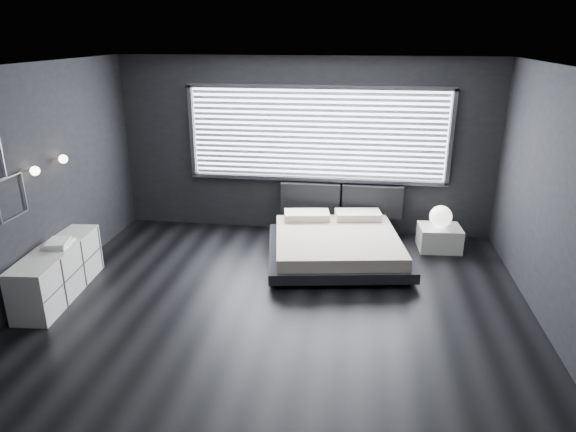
# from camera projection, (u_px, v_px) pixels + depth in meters

# --- Properties ---
(room) EXTENTS (6.04, 6.00, 2.80)m
(room) POSITION_uv_depth(u_px,v_px,m) (277.00, 199.00, 5.63)
(room) COLOR black
(room) RESTS_ON ground
(window) EXTENTS (4.14, 0.09, 1.52)m
(window) POSITION_uv_depth(u_px,v_px,m) (317.00, 135.00, 8.05)
(window) COLOR white
(window) RESTS_ON ground
(headboard) EXTENTS (1.96, 0.16, 0.52)m
(headboard) POSITION_uv_depth(u_px,v_px,m) (341.00, 200.00, 8.29)
(headboard) COLOR black
(headboard) RESTS_ON ground
(sconce_near) EXTENTS (0.18, 0.11, 0.11)m
(sconce_near) POSITION_uv_depth(u_px,v_px,m) (35.00, 171.00, 6.00)
(sconce_near) COLOR silver
(sconce_near) RESTS_ON ground
(sconce_far) EXTENTS (0.18, 0.11, 0.11)m
(sconce_far) POSITION_uv_depth(u_px,v_px,m) (63.00, 159.00, 6.56)
(sconce_far) COLOR silver
(sconce_far) RESTS_ON ground
(wall_art_lower) EXTENTS (0.01, 0.48, 0.48)m
(wall_art_lower) POSITION_uv_depth(u_px,v_px,m) (12.00, 197.00, 5.76)
(wall_art_lower) COLOR #47474C
(wall_art_lower) RESTS_ON ground
(bed) EXTENTS (2.22, 2.15, 0.50)m
(bed) POSITION_uv_depth(u_px,v_px,m) (337.00, 244.00, 7.43)
(bed) COLOR black
(bed) RESTS_ON ground
(nightstand) EXTENTS (0.65, 0.55, 0.36)m
(nightstand) POSITION_uv_depth(u_px,v_px,m) (439.00, 238.00, 7.80)
(nightstand) COLOR silver
(nightstand) RESTS_ON ground
(orb_lamp) EXTENTS (0.33, 0.33, 0.33)m
(orb_lamp) POSITION_uv_depth(u_px,v_px,m) (441.00, 217.00, 7.68)
(orb_lamp) COLOR white
(orb_lamp) RESTS_ON nightstand
(dresser) EXTENTS (0.59, 1.64, 0.64)m
(dresser) POSITION_uv_depth(u_px,v_px,m) (59.00, 271.00, 6.40)
(dresser) COLOR silver
(dresser) RESTS_ON ground
(book_stack) EXTENTS (0.33, 0.40, 0.07)m
(book_stack) POSITION_uv_depth(u_px,v_px,m) (58.00, 243.00, 6.32)
(book_stack) COLOR white
(book_stack) RESTS_ON dresser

